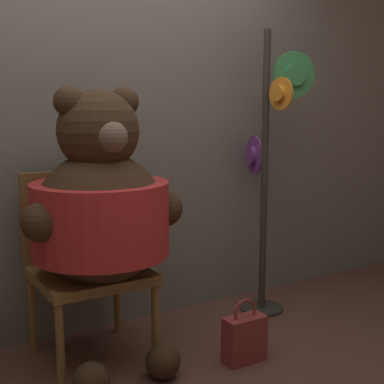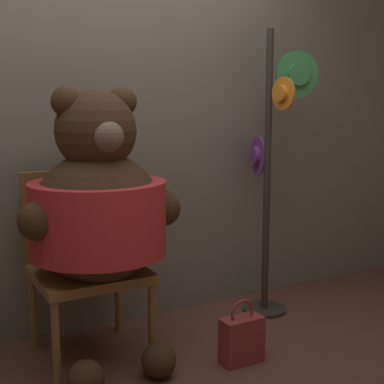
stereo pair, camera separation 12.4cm
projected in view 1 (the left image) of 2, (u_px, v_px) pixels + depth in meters
The scene contains 6 objects.
ground_plane at pixel (158, 377), 2.64m from camera, with size 14.00×14.00×0.00m, color brown.
wall_back at pixel (93, 114), 3.09m from camera, with size 8.00×0.10×2.55m.
chair at pixel (84, 257), 2.83m from camera, with size 0.56×0.54×0.98m.
teddy_bear at pixel (101, 210), 2.65m from camera, with size 0.83×0.73×1.42m.
hat_display_rack at pixel (270, 163), 3.39m from camera, with size 0.47×0.52×1.78m.
handbag_on_ground at pixel (244, 338), 2.78m from camera, with size 0.22×0.11×0.34m.
Camera 1 is at (-1.14, -2.19, 1.33)m, focal length 50.00 mm.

